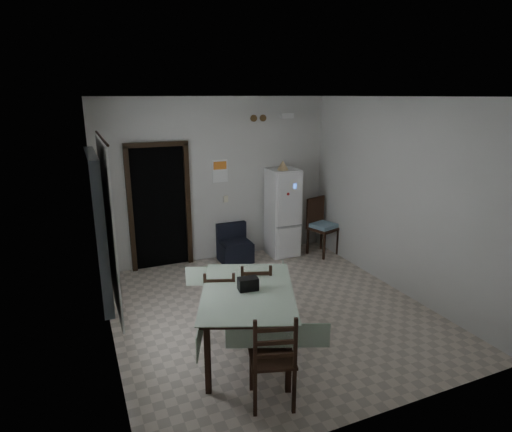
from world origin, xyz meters
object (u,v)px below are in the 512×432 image
at_px(dining_chair_far_left, 220,302).
at_px(dining_chair_near_head, 272,356).
at_px(dining_chair_far_right, 255,295).
at_px(navy_seat, 235,244).
at_px(corner_chair, 323,227).
at_px(fridge, 282,213).
at_px(dining_table, 248,322).

xyz_separation_m(dining_chair_far_left, dining_chair_near_head, (0.08, -1.33, 0.05)).
distance_m(dining_chair_far_right, dining_chair_near_head, 1.39).
xyz_separation_m(dining_chair_far_left, dining_chair_far_right, (0.47, -0.00, 0.01)).
bearing_deg(dining_chair_far_left, dining_chair_far_right, -160.56).
relative_size(navy_seat, corner_chair, 0.63).
bearing_deg(navy_seat, corner_chair, -11.04).
relative_size(dining_chair_far_left, dining_chair_far_right, 0.98).
xyz_separation_m(fridge, dining_chair_near_head, (-1.91, -3.61, -0.31)).
bearing_deg(navy_seat, dining_chair_far_right, -104.32).
bearing_deg(corner_chair, navy_seat, 150.88).
bearing_deg(fridge, dining_table, -121.85).
distance_m(navy_seat, dining_table, 2.91).
height_order(dining_chair_far_left, dining_chair_near_head, dining_chair_near_head).
xyz_separation_m(navy_seat, dining_chair_far_left, (-1.04, -2.27, 0.12)).
height_order(fridge, corner_chair, fridge).
height_order(fridge, dining_chair_far_right, fridge).
relative_size(dining_chair_far_right, dining_chair_near_head, 0.93).
distance_m(corner_chair, dining_chair_near_head, 4.20).
height_order(corner_chair, dining_table, corner_chair).
height_order(dining_table, dining_chair_far_right, dining_chair_far_right).
bearing_deg(corner_chair, dining_chair_near_head, -146.73).
bearing_deg(fridge, corner_chair, -22.75).
distance_m(corner_chair, dining_chair_far_left, 3.33).
height_order(navy_seat, dining_table, dining_table).
relative_size(dining_table, dining_chair_far_right, 1.66).
distance_m(fridge, corner_chair, 0.82).
xyz_separation_m(fridge, corner_chair, (0.70, -0.32, -0.28)).
bearing_deg(dining_chair_near_head, dining_chair_far_right, -89.42).
bearing_deg(dining_chair_far_left, dining_chair_near_head, 113.08).
height_order(fridge, dining_table, fridge).
relative_size(fridge, dining_chair_far_left, 1.78).
height_order(fridge, dining_chair_near_head, fridge).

